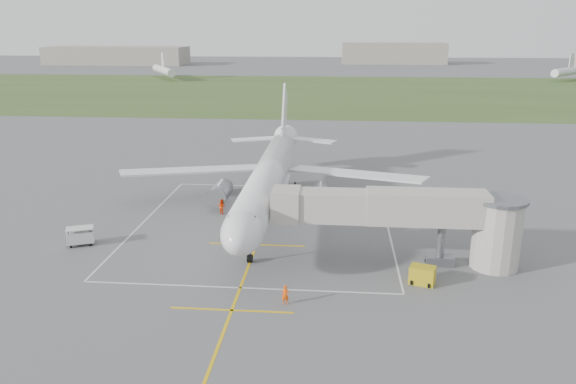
# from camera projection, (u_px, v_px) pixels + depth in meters

# --- Properties ---
(ground) EXTENTS (700.00, 700.00, 0.00)m
(ground) POSITION_uv_depth(u_px,v_px,m) (268.00, 214.00, 67.67)
(ground) COLOR #59595C
(ground) RESTS_ON ground
(grass_strip) EXTENTS (700.00, 120.00, 0.02)m
(grass_strip) POSITION_uv_depth(u_px,v_px,m) (314.00, 92.00, 191.78)
(grass_strip) COLOR #3D5223
(grass_strip) RESTS_ON ground
(apron_markings) EXTENTS (28.20, 60.00, 0.01)m
(apron_markings) POSITION_uv_depth(u_px,v_px,m) (262.00, 231.00, 62.11)
(apron_markings) COLOR #E5B40D
(apron_markings) RESTS_ON ground
(airliner) EXTENTS (38.93, 46.75, 13.52)m
(airliner) POSITION_uv_depth(u_px,v_px,m) (269.00, 177.00, 67.13)
(airliner) COLOR silver
(airliner) RESTS_ON ground
(jet_bridge) EXTENTS (23.40, 5.00, 7.20)m
(jet_bridge) POSITION_uv_depth(u_px,v_px,m) (418.00, 217.00, 52.11)
(jet_bridge) COLOR #A29B93
(jet_bridge) RESTS_ON ground
(gpu_unit) EXTENTS (2.49, 2.08, 1.62)m
(gpu_unit) POSITION_uv_depth(u_px,v_px,m) (422.00, 275.00, 49.16)
(gpu_unit) COLOR gold
(gpu_unit) RESTS_ON ground
(baggage_cart) EXTENTS (3.09, 2.49, 1.87)m
(baggage_cart) POSITION_uv_depth(u_px,v_px,m) (80.00, 236.00, 57.85)
(baggage_cart) COLOR silver
(baggage_cart) RESTS_ON ground
(ramp_worker_nose) EXTENTS (0.62, 0.43, 1.64)m
(ramp_worker_nose) POSITION_uv_depth(u_px,v_px,m) (285.00, 295.00, 45.53)
(ramp_worker_nose) COLOR #FF5008
(ramp_worker_nose) RESTS_ON ground
(ramp_worker_wing) EXTENTS (1.12, 1.07, 1.83)m
(ramp_worker_wing) POSITION_uv_depth(u_px,v_px,m) (222.00, 206.00, 67.45)
(ramp_worker_wing) COLOR #FF3D08
(ramp_worker_wing) RESTS_ON ground
(distant_hangars) EXTENTS (345.00, 49.00, 12.00)m
(distant_hangars) POSITION_uv_depth(u_px,v_px,m) (296.00, 56.00, 320.74)
(distant_hangars) COLOR gray
(distant_hangars) RESTS_ON ground
(distant_aircraft) EXTENTS (190.60, 38.42, 8.85)m
(distant_aircraft) POSITION_uv_depth(u_px,v_px,m) (365.00, 71.00, 235.14)
(distant_aircraft) COLOR silver
(distant_aircraft) RESTS_ON ground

